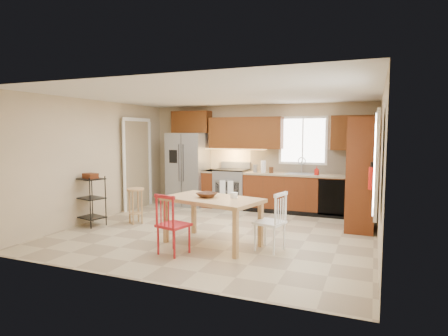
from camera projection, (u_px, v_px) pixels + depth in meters
floor at (218, 232)px, 6.93m from camera, size 5.50×5.50×0.00m
ceiling at (217, 95)px, 6.69m from camera, size 5.50×5.00×0.02m
wall_back at (257, 157)px, 9.12m from camera, size 5.50×0.02×2.50m
wall_front at (137, 181)px, 4.50m from camera, size 5.50×0.02×2.50m
wall_left at (97, 160)px, 7.83m from camera, size 0.02×5.00×2.50m
wall_right at (381, 170)px, 5.79m from camera, size 0.02×5.00×2.50m
refrigerator at (188, 169)px, 9.44m from camera, size 0.92×0.75×1.82m
range_stove at (232, 189)px, 9.11m from camera, size 0.76×0.63×0.92m
base_cabinet_narrow at (211, 188)px, 9.33m from camera, size 0.30×0.60×0.90m
base_cabinet_run at (308, 194)px, 8.44m from camera, size 2.92×0.60×0.90m
dishwasher at (332, 198)px, 7.96m from camera, size 0.60×0.02×0.78m
backsplash at (311, 161)px, 8.63m from camera, size 2.92×0.03×0.55m
upper_over_fridge at (192, 122)px, 9.51m from camera, size 1.00×0.35×0.55m
upper_left_block at (246, 133)px, 9.00m from camera, size 1.80×0.35×0.75m
upper_right_block at (355, 133)px, 8.07m from camera, size 1.00×0.35×0.75m
window_back at (303, 140)px, 8.65m from camera, size 1.12×0.04×1.12m
sink at (300, 176)px, 8.47m from camera, size 0.62×0.46×0.16m
undercab_glow at (233, 149)px, 9.12m from camera, size 1.60×0.30×0.01m
soap_bottle at (317, 171)px, 8.22m from camera, size 0.09×0.09×0.19m
paper_towel at (263, 167)px, 8.72m from camera, size 0.12×0.12×0.28m
canister_steel at (255, 168)px, 8.80m from camera, size 0.11×0.11×0.18m
canister_wood at (271, 170)px, 8.63m from camera, size 0.10×0.10×0.14m
pantry at (361, 174)px, 7.03m from camera, size 0.50×0.95×2.10m
fire_extinguisher at (372, 178)px, 5.98m from camera, size 0.12×0.12×0.36m
window_right at (377, 163)px, 4.73m from camera, size 0.04×1.02×1.32m
doorway at (137, 165)px, 9.02m from camera, size 0.04×0.95×2.10m
dining_table at (212, 222)px, 6.10m from camera, size 1.72×1.22×0.76m
chair_red at (174, 224)px, 5.63m from camera, size 0.52×0.52×0.92m
chair_white at (270, 221)px, 5.79m from camera, size 0.52×0.52×0.92m
table_bowl at (207, 198)px, 6.10m from camera, size 0.38×0.38×0.08m
table_jar at (234, 197)px, 6.03m from camera, size 0.14×0.14×0.13m
bar_stool at (136, 206)px, 7.54m from camera, size 0.37×0.37×0.72m
utility_cart at (91, 201)px, 7.36m from camera, size 0.57×0.50×0.98m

